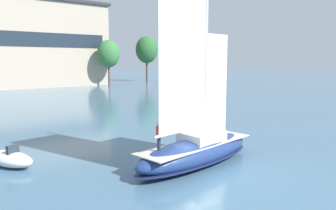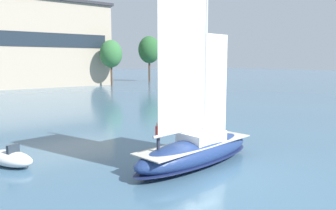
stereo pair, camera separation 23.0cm
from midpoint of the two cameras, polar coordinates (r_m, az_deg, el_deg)
ground_plane at (r=21.57m, az=5.24°, el=-10.27°), size 400.00×400.00×0.00m
waterfront_building at (r=91.36m, az=-23.44°, el=9.79°), size 40.84×17.67×21.60m
tree_shore_center at (r=103.88m, az=-3.22°, el=9.57°), size 6.85×6.85×14.11m
tree_shore_right at (r=86.41m, az=-9.82°, el=8.76°), size 5.74×5.74×11.82m
sailboat_main at (r=21.26m, az=5.30°, el=-7.41°), size 10.54×4.21×14.09m
sailboat_moored_near_marina at (r=59.92m, az=6.66°, el=1.93°), size 5.33×5.96×8.63m
motor_tender at (r=23.37m, az=-25.61°, el=-8.33°), size 3.00×4.28×1.53m
channel_buoy at (r=42.32m, az=3.90°, el=-0.07°), size 1.24×1.24×2.23m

